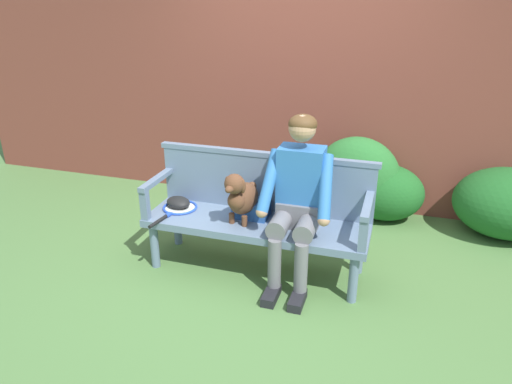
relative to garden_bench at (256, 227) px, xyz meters
The scene contains 14 objects.
ground_plane 0.39m from the garden_bench, ahead, with size 40.00×40.00×0.00m, color #4C753D.
brick_garden_fence 1.81m from the garden_bench, 90.00° to the left, with size 8.00×0.30×2.27m, color brown.
hedge_bush_mid_left 2.39m from the garden_bench, 32.13° to the left, with size 0.96×0.80×0.65m, color #1E5B23.
hedge_bush_far_left 1.45m from the garden_bench, 63.59° to the left, with size 0.85×0.55×0.83m, color #286B2D.
hedge_bush_far_right 1.61m from the garden_bench, 54.67° to the left, with size 0.77×0.59×0.57m, color #1E5B23.
garden_bench is the anchor object (origin of this frame).
bench_backrest 0.39m from the garden_bench, 90.00° to the left, with size 1.82×0.06×0.50m.
bench_armrest_left_end 0.89m from the garden_bench, behind, with size 0.06×0.54×0.28m.
bench_armrest_right_end 0.89m from the garden_bench, ahead, with size 0.06×0.54×0.28m.
person_seated 0.47m from the garden_bench, ahead, with size 0.56×0.67×1.31m.
dog_on_bench 0.30m from the garden_bench, 158.15° to the right, with size 0.25×0.44×0.43m.
tennis_racket 0.69m from the garden_bench, behind, with size 0.33×0.58×0.03m.
baseball_glove 0.71m from the garden_bench, behind, with size 0.22×0.17×0.09m, color black.
sports_bag 0.16m from the garden_bench, 129.67° to the left, with size 0.28×0.20×0.14m, color #2856A3.
Camera 1 is at (1.01, -3.21, 2.10)m, focal length 33.16 mm.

